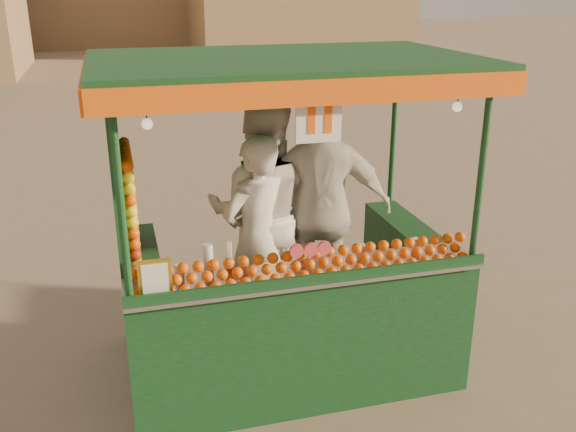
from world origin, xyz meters
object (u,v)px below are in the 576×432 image
object	(u,v)px
vendor_left	(257,240)
juice_cart	(280,280)
vendor_middle	(262,213)
vendor_right	(322,211)

from	to	relation	value
vendor_left	juice_cart	bearing A→B (deg)	118.64
juice_cart	vendor_middle	xyz separation A→B (m)	(-0.04, 0.40, 0.42)
juice_cart	vendor_right	bearing A→B (deg)	32.42
juice_cart	vendor_left	world-z (taller)	juice_cart
vendor_right	vendor_left	bearing A→B (deg)	25.57
juice_cart	vendor_right	size ratio (longest dim) A/B	1.43
vendor_left	vendor_middle	xyz separation A→B (m)	(0.11, 0.29, 0.11)
juice_cart	vendor_left	xyz separation A→B (m)	(-0.16, 0.12, 0.31)
vendor_middle	vendor_right	size ratio (longest dim) A/B	0.98
juice_cart	vendor_middle	size ratio (longest dim) A/B	1.46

